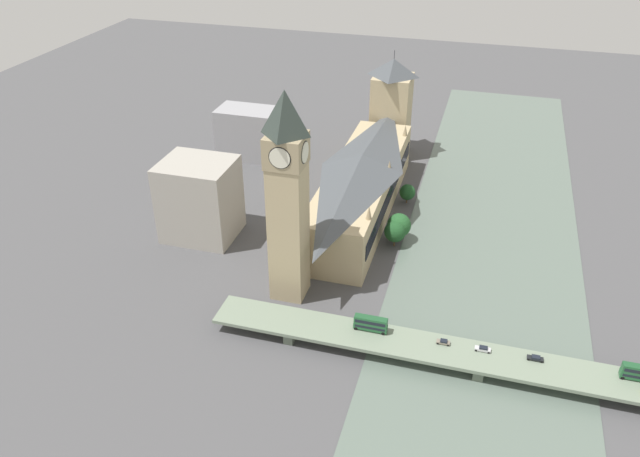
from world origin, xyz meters
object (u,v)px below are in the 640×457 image
(road_bridge, at_px, (480,358))
(double_decker_bus_mid, at_px, (371,323))
(car_southbound_mid, at_px, (443,342))
(victoria_tower, at_px, (391,108))
(car_northbound_mid, at_px, (535,358))
(clock_tower, at_px, (287,193))
(parliament_hall, at_px, (361,185))
(car_northbound_tail, at_px, (483,349))

(road_bridge, bearing_deg, double_decker_bus_mid, -4.17)
(road_bridge, bearing_deg, car_southbound_mid, -12.33)
(victoria_tower, xyz_separation_m, road_bridge, (-54.55, 145.83, -19.93))
(car_northbound_mid, height_order, car_southbound_mid, car_northbound_mid)
(victoria_tower, bearing_deg, double_decker_bus_mid, 98.33)
(clock_tower, relative_size, car_southbound_mid, 18.28)
(victoria_tower, distance_m, car_northbound_mid, 160.27)
(clock_tower, height_order, victoria_tower, clock_tower)
(double_decker_bus_mid, bearing_deg, road_bridge, 175.83)
(parliament_hall, distance_m, road_bridge, 98.35)
(victoria_tower, relative_size, car_northbound_mid, 11.20)
(clock_tower, bearing_deg, car_southbound_mid, 161.82)
(double_decker_bus_mid, xyz_separation_m, car_southbound_mid, (-22.37, -0.00, -2.06))
(car_southbound_mid, bearing_deg, car_northbound_tail, -179.69)
(car_northbound_tail, distance_m, car_southbound_mid, 11.60)
(victoria_tower, bearing_deg, parliament_hall, 90.05)
(car_southbound_mid, bearing_deg, victoria_tower, -73.17)
(road_bridge, relative_size, car_northbound_tail, 35.79)
(clock_tower, relative_size, double_decker_bus_mid, 6.98)
(clock_tower, distance_m, victoria_tower, 126.91)
(clock_tower, relative_size, road_bridge, 0.44)
(road_bridge, xyz_separation_m, double_decker_bus_mid, (33.56, -2.44, 3.66))
(victoria_tower, height_order, road_bridge, victoria_tower)
(victoria_tower, xyz_separation_m, double_decker_bus_mid, (-20.99, 143.38, -16.27))
(double_decker_bus_mid, distance_m, car_northbound_mid, 48.96)
(parliament_hall, xyz_separation_m, clock_tower, (11.15, 61.00, 25.77))
(car_northbound_mid, relative_size, car_southbound_mid, 1.16)
(parliament_hall, relative_size, double_decker_bus_mid, 9.82)
(double_decker_bus_mid, height_order, car_northbound_tail, double_decker_bus_mid)
(road_bridge, distance_m, double_decker_bus_mid, 33.85)
(car_northbound_mid, xyz_separation_m, car_northbound_tail, (14.95, 0.26, 0.06))
(parliament_hall, bearing_deg, victoria_tower, -89.95)
(car_northbound_tail, bearing_deg, victoria_tower, -69.02)
(clock_tower, distance_m, double_decker_bus_mid, 48.41)
(parliament_hall, xyz_separation_m, double_decker_bus_mid, (-20.93, 78.88, -5.77))
(car_northbound_mid, height_order, car_northbound_tail, car_northbound_tail)
(parliament_hall, bearing_deg, double_decker_bus_mid, 104.86)
(car_southbound_mid, bearing_deg, parliament_hall, -61.23)
(parliament_hall, bearing_deg, car_northbound_tail, 124.86)
(road_bridge, xyz_separation_m, car_southbound_mid, (11.19, -2.45, 1.60))
(parliament_hall, relative_size, car_northbound_tail, 22.25)
(car_northbound_mid, bearing_deg, double_decker_bus_mid, 0.38)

